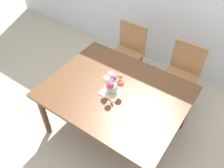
{
  "coord_description": "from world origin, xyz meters",
  "views": [
    {
      "loc": [
        0.96,
        -1.45,
        2.56
      ],
      "look_at": [
        -0.02,
        -0.04,
        0.84
      ],
      "focal_mm": 37.51,
      "sensor_mm": 36.0,
      "label": 1
    }
  ],
  "objects_px": {
    "flower_vase": "(112,84)",
    "dining_table": "(116,95)",
    "chair_right": "(182,72)",
    "chair_left": "(128,50)"
  },
  "relations": [
    {
      "from": "chair_right",
      "to": "flower_vase",
      "type": "height_order",
      "value": "flower_vase"
    },
    {
      "from": "chair_left",
      "to": "flower_vase",
      "type": "relative_size",
      "value": 3.66
    },
    {
      "from": "dining_table",
      "to": "chair_left",
      "type": "xyz_separation_m",
      "value": [
        -0.41,
        0.93,
        -0.13
      ]
    },
    {
      "from": "chair_left",
      "to": "flower_vase",
      "type": "height_order",
      "value": "flower_vase"
    },
    {
      "from": "dining_table",
      "to": "chair_right",
      "type": "xyz_separation_m",
      "value": [
        0.41,
        0.93,
        -0.13
      ]
    },
    {
      "from": "chair_left",
      "to": "flower_vase",
      "type": "xyz_separation_m",
      "value": [
        0.4,
        -0.97,
        0.33
      ]
    },
    {
      "from": "flower_vase",
      "to": "dining_table",
      "type": "bearing_deg",
      "value": 65.43
    },
    {
      "from": "flower_vase",
      "to": "chair_left",
      "type": "bearing_deg",
      "value": 112.23
    },
    {
      "from": "chair_right",
      "to": "flower_vase",
      "type": "bearing_deg",
      "value": 66.04
    },
    {
      "from": "chair_left",
      "to": "dining_table",
      "type": "bearing_deg",
      "value": 113.94
    }
  ]
}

